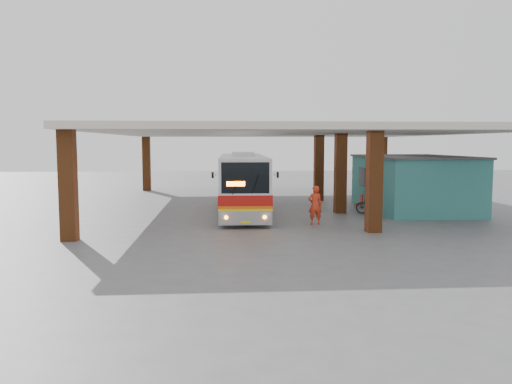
{
  "coord_description": "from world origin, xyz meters",
  "views": [
    {
      "loc": [
        -3.59,
        -23.85,
        3.82
      ],
      "look_at": [
        -1.86,
        0.0,
        1.48
      ],
      "focal_mm": 35.0,
      "sensor_mm": 36.0,
      "label": 1
    }
  ],
  "objects_px": {
    "coach_bus": "(242,182)",
    "red_chair": "(360,202)",
    "pedestrian": "(315,205)",
    "motorcycle": "(374,205)"
  },
  "relations": [
    {
      "from": "motorcycle",
      "to": "pedestrian",
      "type": "relative_size",
      "value": 1.03
    },
    {
      "from": "coach_bus",
      "to": "red_chair",
      "type": "bearing_deg",
      "value": 12.01
    },
    {
      "from": "red_chair",
      "to": "pedestrian",
      "type": "bearing_deg",
      "value": -123.55
    },
    {
      "from": "motorcycle",
      "to": "red_chair",
      "type": "relative_size",
      "value": 2.37
    },
    {
      "from": "pedestrian",
      "to": "red_chair",
      "type": "xyz_separation_m",
      "value": [
        3.84,
        5.83,
        -0.55
      ]
    },
    {
      "from": "coach_bus",
      "to": "motorcycle",
      "type": "height_order",
      "value": "coach_bus"
    },
    {
      "from": "motorcycle",
      "to": "red_chair",
      "type": "bearing_deg",
      "value": 20.11
    },
    {
      "from": "red_chair",
      "to": "coach_bus",
      "type": "bearing_deg",
      "value": -169.45
    },
    {
      "from": "coach_bus",
      "to": "pedestrian",
      "type": "height_order",
      "value": "coach_bus"
    },
    {
      "from": "motorcycle",
      "to": "red_chair",
      "type": "distance_m",
      "value": 2.67
    }
  ]
}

